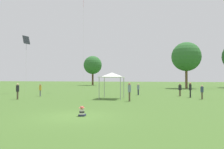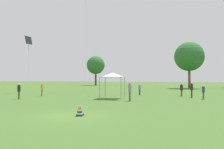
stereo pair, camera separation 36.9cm
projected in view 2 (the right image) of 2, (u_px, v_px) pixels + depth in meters
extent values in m
plane|color=#426628|center=(72.00, 116.00, 12.80)|extent=(300.00, 300.00, 0.00)
cube|color=#282D47|center=(80.00, 115.00, 12.94)|extent=(0.43, 0.50, 0.10)
cylinder|color=silver|center=(80.00, 112.00, 12.86)|extent=(0.33, 0.33, 0.30)
cylinder|color=black|center=(80.00, 112.00, 12.86)|extent=(0.34, 0.34, 0.08)
sphere|color=tan|center=(80.00, 108.00, 12.87)|extent=(0.20, 0.20, 0.20)
cylinder|color=#E0665B|center=(80.00, 108.00, 12.87)|extent=(0.34, 0.34, 0.01)
cylinder|color=#E0665B|center=(80.00, 107.00, 12.87)|extent=(0.20, 0.20, 0.09)
cylinder|color=brown|center=(203.00, 96.00, 23.19)|extent=(0.21, 0.21, 0.75)
cylinder|color=#334260|center=(203.00, 90.00, 23.20)|extent=(0.39, 0.39, 0.59)
sphere|color=#DBAD89|center=(203.00, 86.00, 23.21)|extent=(0.20, 0.20, 0.20)
cylinder|color=slate|center=(42.00, 93.00, 27.53)|extent=(0.21, 0.21, 0.75)
cylinder|color=gold|center=(42.00, 88.00, 27.54)|extent=(0.38, 0.38, 0.59)
sphere|color=#A37556|center=(42.00, 85.00, 27.55)|extent=(0.20, 0.20, 0.20)
cylinder|color=black|center=(192.00, 94.00, 25.18)|extent=(0.19, 0.19, 0.87)
cylinder|color=#232328|center=(192.00, 87.00, 25.20)|extent=(0.34, 0.34, 0.69)
sphere|color=#A37556|center=(192.00, 83.00, 25.21)|extent=(0.24, 0.24, 0.24)
cylinder|color=brown|center=(130.00, 97.00, 21.21)|extent=(0.23, 0.23, 0.89)
cylinder|color=gray|center=(130.00, 89.00, 21.22)|extent=(0.41, 0.41, 0.70)
sphere|color=#A37556|center=(130.00, 84.00, 21.23)|extent=(0.24, 0.24, 0.24)
cylinder|color=brown|center=(182.00, 93.00, 27.45)|extent=(0.27, 0.27, 0.77)
cylinder|color=#232328|center=(182.00, 88.00, 27.47)|extent=(0.49, 0.49, 0.61)
sphere|color=brown|center=(181.00, 84.00, 27.47)|extent=(0.21, 0.21, 0.21)
cylinder|color=brown|center=(19.00, 95.00, 23.33)|extent=(0.25, 0.25, 0.84)
cylinder|color=#232328|center=(19.00, 88.00, 23.35)|extent=(0.46, 0.46, 0.66)
sphere|color=#DBAD89|center=(19.00, 84.00, 23.36)|extent=(0.23, 0.23, 0.23)
cylinder|color=#282D42|center=(140.00, 92.00, 29.43)|extent=(0.21, 0.21, 0.75)
cylinder|color=gray|center=(140.00, 87.00, 29.45)|extent=(0.39, 0.39, 0.59)
sphere|color=#DBAD89|center=(140.00, 84.00, 29.45)|extent=(0.20, 0.20, 0.20)
cube|color=white|center=(113.00, 77.00, 24.10)|extent=(2.76, 2.76, 0.08)
cone|color=white|center=(113.00, 75.00, 24.10)|extent=(2.62, 2.62, 0.46)
cylinder|color=#99999E|center=(105.00, 88.00, 25.45)|extent=(0.07, 0.07, 2.34)
cylinder|color=#99999E|center=(125.00, 88.00, 24.93)|extent=(0.07, 0.07, 2.34)
cylinder|color=#99999E|center=(100.00, 88.00, 23.21)|extent=(0.07, 0.07, 2.34)
cylinder|color=#99999E|center=(121.00, 89.00, 22.69)|extent=(0.07, 0.07, 2.34)
cylinder|color=red|center=(85.00, 2.00, 37.99)|extent=(0.02, 0.02, 1.80)
cylinder|color=#BCB7A8|center=(85.00, 43.00, 37.85)|extent=(0.01, 0.01, 16.76)
cube|color=#1E2328|center=(29.00, 40.00, 34.21)|extent=(0.48, 1.33, 1.27)
cylinder|color=#1E2328|center=(29.00, 47.00, 34.19)|extent=(0.02, 0.02, 1.15)
cylinder|color=#BCB7A8|center=(28.00, 66.00, 34.13)|extent=(0.01, 0.01, 8.25)
cylinder|color=brown|center=(189.00, 76.00, 49.65)|extent=(0.56, 0.56, 5.45)
sphere|color=#2D662D|center=(189.00, 56.00, 49.74)|extent=(6.66, 6.66, 6.66)
cylinder|color=brown|center=(96.00, 78.00, 73.92)|extent=(0.61, 0.61, 5.16)
sphere|color=#2D662D|center=(96.00, 65.00, 74.00)|extent=(6.15, 6.15, 6.15)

